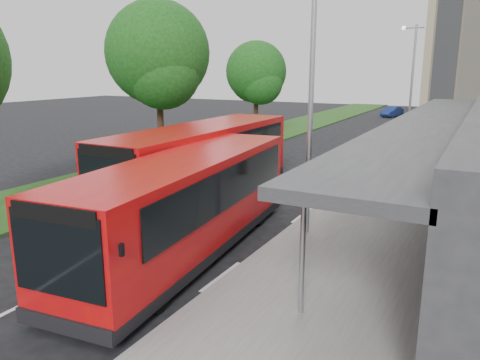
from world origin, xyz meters
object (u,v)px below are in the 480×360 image
(tree_mid, at_px, (158,60))
(tree_far, at_px, (256,76))
(bus_second, at_px, (203,163))
(car_near, at_px, (412,117))
(bus_main, at_px, (187,205))
(car_far, at_px, (392,112))
(litter_bin, at_px, (391,178))
(lamp_post_near, at_px, (309,89))
(bollard, at_px, (422,145))
(lamp_post_far, at_px, (411,78))

(tree_mid, relative_size, tree_far, 1.21)
(bus_second, relative_size, car_near, 2.92)
(bus_main, bearing_deg, tree_mid, 124.95)
(bus_main, distance_m, car_far, 44.41)
(bus_main, distance_m, litter_bin, 11.11)
(lamp_post_near, bearing_deg, litter_bin, 79.24)
(bus_second, distance_m, litter_bin, 8.51)
(bus_second, bearing_deg, lamp_post_near, -21.03)
(bus_main, height_order, car_near, bus_main)
(bus_main, distance_m, bollard, 20.27)
(tree_mid, height_order, bollard, tree_mid)
(lamp_post_near, relative_size, lamp_post_far, 1.00)
(bus_second, height_order, bollard, bus_second)
(lamp_post_near, distance_m, bus_main, 5.11)
(bus_second, relative_size, litter_bin, 12.76)
(bus_main, bearing_deg, car_near, 83.37)
(tree_far, height_order, litter_bin, tree_far)
(litter_bin, bearing_deg, lamp_post_near, -100.76)
(bus_main, xyz_separation_m, litter_bin, (3.88, 10.38, -0.91))
(lamp_post_far, bearing_deg, bus_second, -105.98)
(tree_far, bearing_deg, car_far, 74.22)
(lamp_post_far, bearing_deg, bollard, -65.39)
(tree_mid, bearing_deg, lamp_post_near, -32.36)
(lamp_post_far, distance_m, bus_main, 23.43)
(litter_bin, distance_m, bollard, 9.49)
(tree_far, xyz_separation_m, bus_main, (8.64, -22.12, -3.30))
(bus_second, relative_size, bollard, 9.53)
(car_near, bearing_deg, lamp_post_near, -64.41)
(tree_mid, xyz_separation_m, bus_main, (8.64, -10.12, -4.29))
(tree_mid, height_order, tree_far, tree_mid)
(tree_mid, distance_m, tree_far, 12.04)
(tree_far, height_order, lamp_post_near, lamp_post_near)
(bollard, height_order, car_near, bollard)
(car_near, bearing_deg, tree_far, -98.03)
(tree_far, relative_size, bus_second, 0.68)
(bus_main, distance_m, car_near, 37.91)
(lamp_post_far, relative_size, bus_main, 0.77)
(bus_second, distance_m, car_far, 39.32)
(tree_far, bearing_deg, bollard, -10.15)
(litter_bin, height_order, bollard, bollard)
(lamp_post_near, height_order, bus_main, lamp_post_near)
(litter_bin, xyz_separation_m, bollard, (0.08, 9.49, 0.15))
(lamp_post_far, bearing_deg, tree_far, -175.13)
(tree_mid, bearing_deg, bollard, 37.73)
(tree_far, relative_size, car_far, 2.13)
(tree_far, relative_size, bus_main, 0.71)
(tree_mid, xyz_separation_m, lamp_post_far, (11.13, 12.95, -1.06))
(lamp_post_far, xyz_separation_m, bus_second, (-5.16, -18.03, -3.13))
(bollard, bearing_deg, tree_far, 169.85)
(lamp_post_far, xyz_separation_m, litter_bin, (1.39, -12.70, -4.14))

